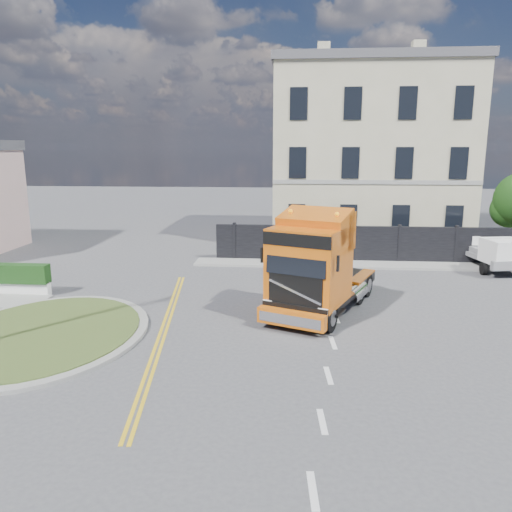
{
  "coord_description": "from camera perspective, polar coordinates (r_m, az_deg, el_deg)",
  "views": [
    {
      "loc": [
        1.4,
        -18.11,
        6.2
      ],
      "look_at": [
        -0.22,
        1.91,
        1.8
      ],
      "focal_mm": 35.0,
      "sensor_mm": 36.0,
      "label": 1
    }
  ],
  "objects": [
    {
      "name": "hoarding_fence",
      "position": [
        28.08,
        15.11,
        1.26
      ],
      "size": [
        18.8,
        0.25,
        2.0
      ],
      "color": "black",
      "rests_on": "ground"
    },
    {
      "name": "pavement_far",
      "position": [
        27.31,
        14.19,
        -1.02
      ],
      "size": [
        20.0,
        1.6,
        0.12
      ],
      "primitive_type": "cube",
      "color": "gray",
      "rests_on": "ground"
    },
    {
      "name": "flatbed_pickup",
      "position": [
        27.74,
        25.99,
        0.21
      ],
      "size": [
        2.51,
        4.57,
        1.79
      ],
      "rotation": [
        0.0,
        0.0,
        0.2
      ],
      "color": "slate",
      "rests_on": "ground"
    },
    {
      "name": "truck",
      "position": [
        18.57,
        6.81,
        -1.6
      ],
      "size": [
        4.76,
        6.94,
        3.9
      ],
      "rotation": [
        0.0,
        0.0,
        -0.4
      ],
      "color": "black",
      "rests_on": "ground"
    },
    {
      "name": "georgian_building",
      "position": [
        34.91,
        12.44,
        11.38
      ],
      "size": [
        12.3,
        10.3,
        12.8
      ],
      "color": "#B8B092",
      "rests_on": "ground"
    },
    {
      "name": "ground",
      "position": [
        19.19,
        0.18,
        -6.49
      ],
      "size": [
        120.0,
        120.0,
        0.0
      ],
      "primitive_type": "plane",
      "color": "#424244",
      "rests_on": "ground"
    },
    {
      "name": "traffic_island",
      "position": [
        18.34,
        -23.22,
        -8.18
      ],
      "size": [
        6.8,
        6.8,
        0.17
      ],
      "color": "gray",
      "rests_on": "ground"
    }
  ]
}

